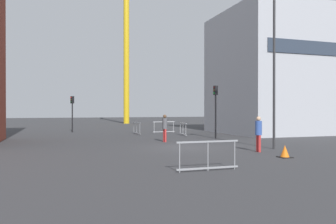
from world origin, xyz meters
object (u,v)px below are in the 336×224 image
at_px(traffic_light_verge, 72,108).
at_px(pedestrian_waiting, 165,126).
at_px(traffic_light_crosswalk, 216,103).
at_px(pedestrian_walking, 259,131).
at_px(streetlamp_tall, 273,54).
at_px(construction_crane, 126,18).
at_px(traffic_cone_orange, 285,152).

bearing_deg(traffic_light_verge, pedestrian_waiting, -66.01).
xyz_separation_m(traffic_light_crosswalk, pedestrian_walking, (-1.59, -8.19, -1.62)).
height_order(streetlamp_tall, pedestrian_walking, streetlamp_tall).
distance_m(construction_crane, traffic_light_crosswalk, 33.63).
bearing_deg(pedestrian_walking, streetlamp_tall, 29.55).
relative_size(streetlamp_tall, pedestrian_waiting, 5.00).
relative_size(pedestrian_walking, pedestrian_waiting, 0.99).
xyz_separation_m(construction_crane, traffic_light_crosswalk, (0.79, -30.47, -14.23)).
xyz_separation_m(streetlamp_tall, pedestrian_waiting, (-4.40, 5.88, -4.21)).
relative_size(traffic_light_verge, traffic_cone_orange, 6.23).
height_order(construction_crane, pedestrian_waiting, construction_crane).
height_order(construction_crane, traffic_cone_orange, construction_crane).
xyz_separation_m(construction_crane, pedestrian_waiting, (-3.76, -31.96, -15.84)).
relative_size(construction_crane, pedestrian_waiting, 14.01).
xyz_separation_m(construction_crane, streetlamp_tall, (0.64, -37.84, -11.63)).
bearing_deg(pedestrian_walking, traffic_cone_orange, -90.80).
distance_m(traffic_light_crosswalk, pedestrian_walking, 8.50).
bearing_deg(streetlamp_tall, traffic_light_verge, 118.49).
relative_size(pedestrian_waiting, traffic_cone_orange, 3.31).
height_order(traffic_light_crosswalk, pedestrian_waiting, traffic_light_crosswalk).
bearing_deg(pedestrian_waiting, traffic_light_crosswalk, 18.13).
relative_size(traffic_light_verge, traffic_light_crosswalk, 0.87).
distance_m(traffic_light_verge, traffic_light_crosswalk, 14.80).
bearing_deg(pedestrian_walking, construction_crane, 88.82).
bearing_deg(traffic_cone_orange, pedestrian_waiting, 108.31).
xyz_separation_m(traffic_light_verge, traffic_cone_orange, (8.43, -21.23, -2.13)).
bearing_deg(traffic_light_crosswalk, construction_crane, 91.49).
height_order(construction_crane, traffic_light_verge, construction_crane).
bearing_deg(streetlamp_tall, pedestrian_waiting, 126.80).
bearing_deg(traffic_light_verge, traffic_light_crosswalk, -47.22).
bearing_deg(traffic_light_verge, pedestrian_walking, -66.05).
bearing_deg(pedestrian_walking, traffic_light_crosswalk, 79.04).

